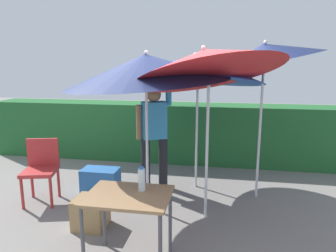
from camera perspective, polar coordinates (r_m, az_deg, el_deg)
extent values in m
plane|color=gray|center=(4.33, -0.71, -15.21)|extent=(24.00, 24.00, 0.00)
cube|color=#23602D|center=(6.24, 3.09, -1.20)|extent=(8.00, 0.70, 1.15)
cylinder|color=silver|center=(4.10, -3.89, -4.06)|extent=(0.04, 0.04, 1.70)
cone|color=#19234C|center=(3.94, -4.06, 10.48)|extent=(2.10, 2.09, 0.57)
sphere|color=silver|center=(3.93, -4.06, 13.42)|extent=(0.05, 0.05, 0.05)
cylinder|color=silver|center=(4.61, 16.56, -1.18)|extent=(0.04, 0.04, 1.95)
cone|color=#19234C|center=(4.47, 17.40, 12.66)|extent=(1.54, 1.51, 0.62)
sphere|color=silver|center=(4.45, 17.54, 14.58)|extent=(0.05, 0.05, 0.05)
cylinder|color=silver|center=(3.86, 7.20, -4.31)|extent=(0.04, 0.04, 1.81)
cone|color=red|center=(3.68, 7.05, 11.54)|extent=(1.89, 1.81, 1.03)
sphere|color=silver|center=(3.66, 6.54, 14.21)|extent=(0.05, 0.05, 0.05)
cylinder|color=silver|center=(4.84, 5.30, -1.62)|extent=(0.04, 0.04, 1.71)
cone|color=blue|center=(4.72, 5.27, 10.68)|extent=(2.09, 2.08, 0.75)
sphere|color=silver|center=(4.74, 5.04, 13.08)|extent=(0.05, 0.05, 0.05)
cylinder|color=black|center=(4.90, -0.92, -6.79)|extent=(0.14, 0.14, 0.82)
cylinder|color=black|center=(4.84, -4.15, -7.06)|extent=(0.14, 0.14, 0.82)
cube|color=#338EC6|center=(4.69, -2.60, 1.09)|extent=(0.42, 0.35, 0.56)
sphere|color=#8C6647|center=(4.64, -2.64, 5.83)|extent=(0.22, 0.22, 0.22)
cylinder|color=#338EC6|center=(4.68, 0.11, 7.25)|extent=(0.12, 0.12, 0.56)
cylinder|color=#8C6647|center=(4.65, -5.36, 0.70)|extent=(0.12, 0.12, 0.52)
cylinder|color=#B72D2D|center=(4.70, -25.31, -11.25)|extent=(0.04, 0.04, 0.44)
cylinder|color=#B72D2D|center=(4.57, -20.78, -11.48)|extent=(0.04, 0.04, 0.44)
cylinder|color=#B72D2D|center=(5.03, -23.77, -9.62)|extent=(0.04, 0.04, 0.44)
cylinder|color=#B72D2D|center=(4.91, -19.53, -9.78)|extent=(0.04, 0.04, 0.44)
cube|color=#B72D2D|center=(4.71, -22.58, -7.74)|extent=(0.53, 0.53, 0.05)
cube|color=#B72D2D|center=(4.83, -22.06, -4.45)|extent=(0.44, 0.15, 0.40)
cube|color=#2D6BB7|center=(4.94, -12.33, -9.74)|extent=(0.56, 0.32, 0.36)
cube|color=#9E7A4C|center=(3.97, -14.07, -15.22)|extent=(0.37, 0.36, 0.37)
cylinder|color=#4C4C51|center=(3.34, 0.41, -17.12)|extent=(0.04, 0.04, 0.70)
cylinder|color=#4C4C51|center=(3.51, -11.71, -15.80)|extent=(0.04, 0.04, 0.70)
cylinder|color=#4C4C51|center=(2.90, -1.44, -21.98)|extent=(0.04, 0.04, 0.70)
cylinder|color=#4C4C51|center=(3.10, -15.45, -19.98)|extent=(0.04, 0.04, 0.70)
cube|color=#99724C|center=(3.02, -7.34, -12.66)|extent=(0.80, 0.60, 0.03)
cylinder|color=silver|center=(3.05, -4.88, -9.83)|extent=(0.07, 0.07, 0.22)
cylinder|color=#2D60B7|center=(3.01, -4.92, -7.70)|extent=(0.04, 0.04, 0.02)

